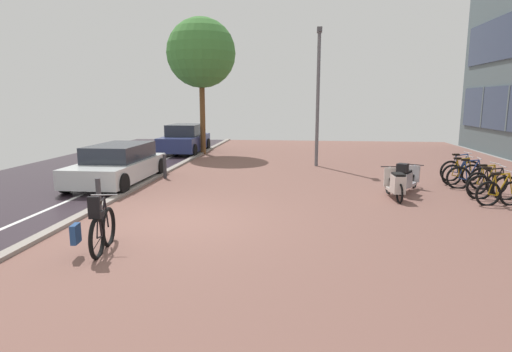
% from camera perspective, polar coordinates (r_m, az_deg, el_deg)
% --- Properties ---
extents(ground, '(21.00, 40.00, 0.13)m').
position_cam_1_polar(ground, '(9.46, -1.85, -6.53)').
color(ground, '#291E27').
extents(bicycle_foreground, '(0.61, 1.41, 1.13)m').
position_cam_1_polar(bicycle_foreground, '(8.13, -20.30, -6.82)').
color(bicycle_foreground, black).
rests_on(bicycle_foreground, ground).
extents(bicycle_rack_00, '(1.31, 0.48, 0.94)m').
position_cam_1_polar(bicycle_rack_00, '(12.64, 30.04, -1.99)').
color(bicycle_rack_00, black).
rests_on(bicycle_rack_00, ground).
extents(bicycle_rack_01, '(1.38, 0.48, 0.98)m').
position_cam_1_polar(bicycle_rack_01, '(13.31, 29.27, -1.32)').
color(bicycle_rack_01, black).
rests_on(bicycle_rack_01, ground).
extents(bicycle_rack_02, '(1.28, 0.48, 0.95)m').
position_cam_1_polar(bicycle_rack_02, '(13.99, 28.68, -0.81)').
color(bicycle_rack_02, black).
rests_on(bicycle_rack_02, ground).
extents(bicycle_rack_03, '(1.38, 0.48, 1.01)m').
position_cam_1_polar(bicycle_rack_03, '(14.55, 26.89, -0.21)').
color(bicycle_rack_03, black).
rests_on(bicycle_rack_03, ground).
extents(bicycle_rack_04, '(1.35, 0.48, 0.97)m').
position_cam_1_polar(bicycle_rack_04, '(15.19, 25.99, 0.21)').
color(bicycle_rack_04, black).
rests_on(bicycle_rack_04, ground).
extents(bicycle_rack_05, '(1.42, 0.48, 1.01)m').
position_cam_1_polar(bicycle_rack_05, '(15.90, 25.82, 0.67)').
color(bicycle_rack_05, black).
rests_on(bicycle_rack_05, ground).
extents(scooter_near, '(0.52, 1.71, 0.84)m').
position_cam_1_polar(scooter_near, '(12.26, 18.29, -1.09)').
color(scooter_near, black).
rests_on(scooter_near, ground).
extents(scooter_mid, '(1.07, 1.61, 0.95)m').
position_cam_1_polar(scooter_mid, '(13.20, 19.63, -0.32)').
color(scooter_mid, black).
rests_on(scooter_mid, ground).
extents(parked_car_near, '(1.95, 4.32, 1.26)m').
position_cam_1_polar(parked_car_near, '(14.68, -18.08, 1.51)').
color(parked_car_near, silver).
rests_on(parked_car_near, ground).
extents(parked_car_far, '(1.94, 3.99, 1.47)m').
position_cam_1_polar(parked_car_far, '(22.42, -9.58, 4.89)').
color(parked_car_far, navy).
rests_on(parked_car_far, ground).
extents(lamp_post, '(0.20, 0.52, 5.53)m').
position_cam_1_polar(lamp_post, '(17.64, 8.36, 11.32)').
color(lamp_post, slate).
rests_on(lamp_post, ground).
extents(street_tree, '(3.40, 3.40, 6.71)m').
position_cam_1_polar(street_tree, '(21.84, -7.40, 16.10)').
color(street_tree, brown).
rests_on(street_tree, ground).
extents(bollard_near, '(0.12, 0.12, 0.89)m').
position_cam_1_polar(bollard_near, '(10.68, -20.44, -2.64)').
color(bollard_near, '#38383D').
rests_on(bollard_near, ground).
extents(bollard_far, '(0.12, 0.12, 0.84)m').
position_cam_1_polar(bollard_far, '(15.10, -12.20, 1.27)').
color(bollard_far, '#38383D').
rests_on(bollard_far, ground).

